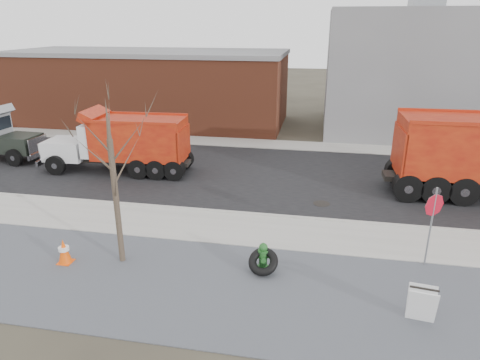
% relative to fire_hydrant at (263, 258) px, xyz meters
% --- Properties ---
extents(ground, '(120.00, 120.00, 0.00)m').
position_rel_fire_hydrant_xyz_m(ground, '(-1.27, 2.29, -0.42)').
color(ground, '#383328').
rests_on(ground, ground).
extents(gravel_verge, '(60.00, 5.00, 0.03)m').
position_rel_fire_hydrant_xyz_m(gravel_verge, '(-1.27, -1.21, -0.41)').
color(gravel_verge, slate).
rests_on(gravel_verge, ground).
extents(sidewalk, '(60.00, 2.50, 0.06)m').
position_rel_fire_hydrant_xyz_m(sidewalk, '(-1.27, 2.54, -0.39)').
color(sidewalk, '#9E9B93').
rests_on(sidewalk, ground).
extents(curb, '(60.00, 0.15, 0.11)m').
position_rel_fire_hydrant_xyz_m(curb, '(-1.27, 3.84, -0.37)').
color(curb, '#9E9B93').
rests_on(curb, ground).
extents(road, '(60.00, 9.40, 0.02)m').
position_rel_fire_hydrant_xyz_m(road, '(-1.27, 8.59, -0.41)').
color(road, black).
rests_on(road, ground).
extents(far_sidewalk, '(60.00, 2.00, 0.06)m').
position_rel_fire_hydrant_xyz_m(far_sidewalk, '(-1.27, 14.29, -0.39)').
color(far_sidewalk, '#9E9B93').
rests_on(far_sidewalk, ground).
extents(building_grey, '(12.00, 10.00, 8.00)m').
position_rel_fire_hydrant_xyz_m(building_grey, '(7.73, 20.29, 3.58)').
color(building_grey, gray).
rests_on(building_grey, ground).
extents(building_brick, '(20.20, 8.20, 5.30)m').
position_rel_fire_hydrant_xyz_m(building_brick, '(-11.27, 19.29, 2.23)').
color(building_brick, brown).
rests_on(building_brick, ground).
extents(bare_tree, '(3.20, 3.20, 5.20)m').
position_rel_fire_hydrant_xyz_m(bare_tree, '(-4.47, -0.31, 2.88)').
color(bare_tree, '#382D23').
rests_on(bare_tree, ground).
extents(fire_hydrant, '(0.52, 0.51, 0.92)m').
position_rel_fire_hydrant_xyz_m(fire_hydrant, '(0.00, 0.00, 0.00)').
color(fire_hydrant, '#2C6C29').
rests_on(fire_hydrant, ground).
extents(truck_tire, '(1.02, 0.98, 0.76)m').
position_rel_fire_hydrant_xyz_m(truck_tire, '(0.03, -0.19, -0.02)').
color(truck_tire, black).
rests_on(truck_tire, ground).
extents(stop_sign, '(0.62, 0.41, 2.62)m').
position_rel_fire_hydrant_xyz_m(stop_sign, '(4.93, 1.19, 1.38)').
color(stop_sign, gray).
rests_on(stop_sign, ground).
extents(sandwich_board, '(0.74, 0.52, 0.96)m').
position_rel_fire_hydrant_xyz_m(sandwich_board, '(4.24, -1.64, 0.09)').
color(sandwich_board, white).
rests_on(sandwich_board, ground).
extents(traffic_cone_near, '(0.43, 0.43, 0.83)m').
position_rel_fire_hydrant_xyz_m(traffic_cone_near, '(-6.19, -0.77, -0.00)').
color(traffic_cone_near, '#FF5108').
rests_on(traffic_cone_near, ground).
extents(dump_truck_red_b, '(7.51, 2.50, 3.16)m').
position_rel_fire_hydrant_xyz_m(dump_truck_red_b, '(-8.14, 7.83, 1.19)').
color(dump_truck_red_b, black).
rests_on(dump_truck_red_b, ground).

